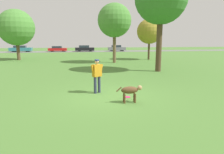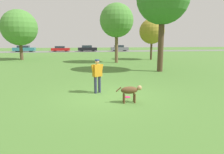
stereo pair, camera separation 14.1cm
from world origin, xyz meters
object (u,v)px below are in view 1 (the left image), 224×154
tree_mid_center (114,21)px  parked_car_grey (117,48)px  parked_car_red (58,49)px  parked_car_black (84,48)px  tree_far_right (149,31)px  frisbee (127,97)px  tree_far_left (16,28)px  person (97,73)px  parked_car_teal (21,49)px  dog (131,91)px

tree_mid_center → parked_car_grey: bearing=78.3°
parked_car_red → parked_car_black: parked_car_black is taller
tree_far_right → parked_car_grey: (-0.17, 20.51, -2.86)m
frisbee → tree_far_right: tree_far_right is taller
tree_far_left → parked_car_red: tree_far_left is taller
person → parked_car_grey: person is taller
tree_far_right → tree_far_left: (-16.25, 2.21, 0.42)m
frisbee → tree_mid_center: bearing=82.0°
tree_mid_center → parked_car_grey: tree_mid_center is taller
tree_far_left → parked_car_red: 19.29m
tree_mid_center → parked_car_teal: tree_mid_center is taller
person → parked_car_teal: person is taller
tree_far_left → parked_car_grey: bearing=48.7°
parked_car_teal → parked_car_red: size_ratio=1.13×
tree_mid_center → tree_far_right: (4.97, 2.71, -0.98)m
parked_car_red → parked_car_black: size_ratio=0.95×
dog → frisbee: 0.89m
parked_car_black → parked_car_grey: bearing=-1.4°
parked_car_red → parked_car_grey: bearing=-0.4°
tree_far_right → parked_car_red: 24.97m
tree_mid_center → tree_far_left: (-11.28, 4.92, -0.56)m
tree_far_left → parked_car_black: size_ratio=1.47×
parked_car_black → parked_car_grey: 7.27m
tree_mid_center → parked_car_red: tree_mid_center is taller
dog → person: bearing=125.5°
tree_mid_center → tree_far_left: 12.32m
parked_car_red → tree_mid_center: bearing=-69.1°
frisbee → parked_car_black: 36.73m
parked_car_red → parked_car_teal: bearing=-177.9°
dog → parked_car_grey: size_ratio=0.27×
parked_car_grey → tree_mid_center: bearing=-100.0°
frisbee → parked_car_red: parked_car_red is taller
person → parked_car_grey: size_ratio=0.40×
dog → parked_car_teal: (-13.87, 37.90, 0.19)m
tree_mid_center → tree_far_left: tree_mid_center is taller
person → tree_far_right: 17.53m
parked_car_grey → frisbee: bearing=-98.7°
person → parked_car_grey: (7.94, 35.82, -0.25)m
frisbee → tree_far_right: 18.01m
tree_mid_center → parked_car_teal: 28.69m
tree_mid_center → tree_far_right: bearing=28.6°
parked_car_teal → parked_car_grey: parked_car_grey is taller
frisbee → parked_car_teal: size_ratio=0.06×
frisbee → parked_car_teal: 39.68m
parked_car_red → parked_car_grey: size_ratio=1.00×
dog → parked_car_teal: parked_car_teal is taller
tree_far_right → tree_far_left: bearing=172.3°
tree_mid_center → tree_far_left: size_ratio=1.03×
dog → frisbee: bearing=86.4°
frisbee → parked_car_red: (-6.36, 37.22, 0.58)m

